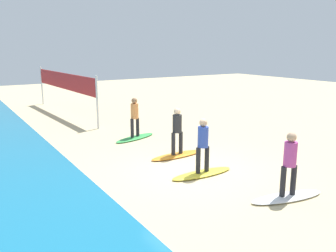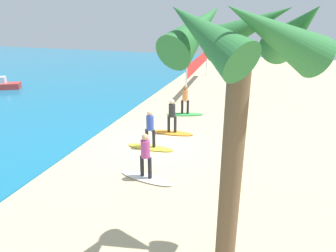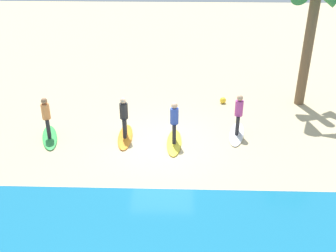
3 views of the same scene
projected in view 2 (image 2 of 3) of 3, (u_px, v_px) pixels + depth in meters
name	position (u px, v px, depth m)	size (l,w,h in m)	color
ground_plane	(153.00, 144.00, 13.94)	(60.00, 60.00, 0.00)	#CCB789
surfboard_white	(146.00, 178.00, 11.05)	(2.10, 0.56, 0.09)	white
surfer_white	(145.00, 153.00, 10.70)	(0.32, 0.45, 1.64)	#232328
surfboard_yellow	(151.00, 147.00, 13.51)	(2.10, 0.56, 0.09)	yellow
surfer_yellow	(150.00, 126.00, 13.16)	(0.32, 0.46, 1.64)	#232328
surfboard_orange	(172.00, 133.00, 15.14)	(2.10, 0.56, 0.09)	orange
surfer_orange	(172.00, 113.00, 14.79)	(0.32, 0.46, 1.64)	#232328
surfboard_green	(185.00, 114.00, 17.84)	(2.10, 0.56, 0.09)	green
surfer_green	(185.00, 97.00, 17.49)	(0.32, 0.44, 1.64)	#232328
volleyball_net	(198.00, 64.00, 23.81)	(9.09, 0.52, 2.50)	silver
palm_tree	(240.00, 60.00, 5.54)	(2.88, 3.03, 6.00)	brown
beach_ball	(236.00, 185.00, 10.38)	(0.29, 0.29, 0.29)	yellow
boat_red	(0.00, 85.00, 23.34)	(2.15, 2.88, 0.94)	red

